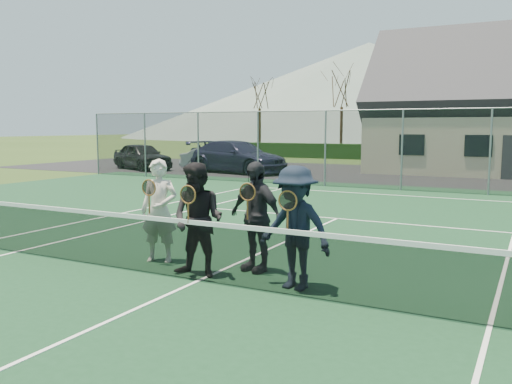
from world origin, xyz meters
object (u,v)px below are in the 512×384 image
at_px(car_b, 218,159).
at_px(player_d, 295,228).
at_px(player_a, 159,211).
at_px(tennis_net, 197,248).
at_px(player_c, 255,216).
at_px(car_c, 237,157).
at_px(player_b, 198,220).
at_px(car_a, 142,156).

bearing_deg(car_b, player_d, -163.78).
distance_m(player_a, player_d, 2.76).
relative_size(tennis_net, player_c, 6.49).
bearing_deg(player_c, player_a, -172.26).
relative_size(tennis_net, player_a, 6.49).
bearing_deg(car_c, car_b, 80.93).
xyz_separation_m(player_c, player_d, (0.97, -0.62, -0.00)).
bearing_deg(player_d, tennis_net, -166.16).
height_order(player_b, player_c, same).
distance_m(player_b, player_c, 0.96).
height_order(tennis_net, player_a, player_a).
xyz_separation_m(car_a, player_a, (13.80, -16.23, 0.18)).
relative_size(car_b, car_c, 0.69).
bearing_deg(car_c, tennis_net, -139.99).
bearing_deg(player_c, player_d, -32.33).
bearing_deg(car_a, player_c, -112.93).
relative_size(car_a, player_d, 2.42).
bearing_deg(player_c, player_b, -131.90).
height_order(player_b, player_d, same).
bearing_deg(car_b, player_a, -169.68).
height_order(car_a, player_c, player_c).
height_order(car_c, player_b, player_b).
distance_m(tennis_net, player_a, 1.53).
distance_m(car_a, player_a, 21.30).
height_order(player_a, player_c, same).
xyz_separation_m(car_a, tennis_net, (15.08, -16.97, -0.20)).
bearing_deg(car_b, tennis_net, -167.59).
relative_size(player_b, player_c, 1.00).
xyz_separation_m(car_b, car_c, (1.54, -0.60, 0.18)).
relative_size(car_b, tennis_net, 0.34).
distance_m(car_b, player_a, 19.82).
bearing_deg(car_c, car_a, 107.47).
bearing_deg(player_d, player_a, 172.16).
xyz_separation_m(car_b, player_c, (11.30, -17.13, 0.27)).
height_order(tennis_net, player_c, player_c).
bearing_deg(player_b, player_a, 157.27).
relative_size(car_a, tennis_net, 0.37).
relative_size(player_a, player_d, 1.00).
distance_m(car_c, tennis_net, 19.82).
xyz_separation_m(car_a, car_c, (5.80, 0.55, 0.09)).
relative_size(player_c, player_d, 1.00).
distance_m(car_c, player_a, 18.58).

